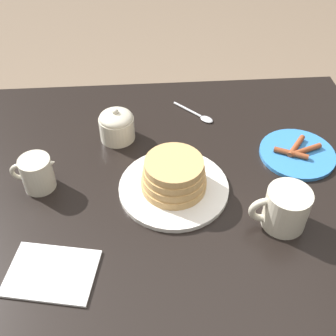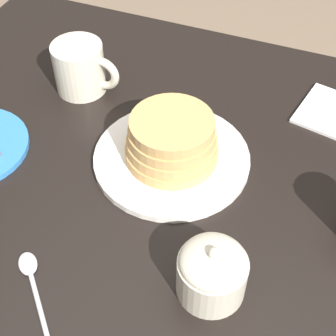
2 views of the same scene
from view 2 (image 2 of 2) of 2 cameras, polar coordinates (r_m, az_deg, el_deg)
dining_table at (r=0.93m, az=1.99°, el=-6.87°), size 1.17×0.86×0.74m
pancake_plate at (r=0.83m, az=0.43°, el=2.45°), size 0.26×0.26×0.09m
coffee_mug at (r=0.98m, az=-9.64°, el=10.91°), size 0.13×0.09×0.09m
sugar_bowl at (r=0.68m, az=4.91°, el=-11.36°), size 0.09×0.09×0.09m
spoon at (r=0.74m, az=-14.86°, el=-11.77°), size 0.11×0.11×0.01m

